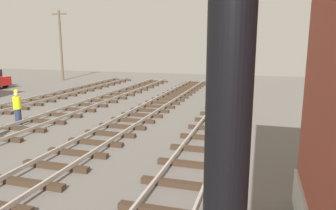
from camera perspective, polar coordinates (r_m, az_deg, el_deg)
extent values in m
cube|color=#38281C|center=(9.52, 2.49, -14.32)|extent=(2.50, 0.24, 0.18)
cube|color=#38281C|center=(10.96, 4.57, -10.81)|extent=(2.50, 0.24, 0.18)
cube|color=#38281C|center=(12.44, 6.13, -8.11)|extent=(2.50, 0.24, 0.18)
cube|color=#38281C|center=(13.96, 7.34, -5.99)|extent=(2.50, 0.24, 0.18)
cube|color=#38281C|center=(15.49, 8.31, -4.28)|extent=(2.50, 0.24, 0.18)
cube|color=#38281C|center=(17.03, 9.10, -2.89)|extent=(2.50, 0.24, 0.18)
cube|color=#38281C|center=(18.59, 9.75, -1.72)|extent=(2.50, 0.24, 0.18)
cube|color=#38281C|center=(20.16, 10.30, -0.73)|extent=(2.50, 0.24, 0.18)
cube|color=#38281C|center=(21.73, 10.78, 0.11)|extent=(2.50, 0.24, 0.18)
cube|color=#38281C|center=(23.31, 11.18, 0.84)|extent=(2.50, 0.24, 0.18)
cube|color=#38281C|center=(24.89, 11.54, 1.47)|extent=(2.50, 0.24, 0.18)
cube|color=#38281C|center=(26.47, 11.86, 2.03)|extent=(2.50, 0.24, 0.18)
cube|color=#38281C|center=(28.06, 12.14, 2.53)|extent=(2.50, 0.24, 0.18)
cube|color=#38281C|center=(29.65, 12.38, 2.97)|extent=(2.50, 0.24, 0.18)
cube|color=#38281C|center=(31.25, 12.61, 3.37)|extent=(2.50, 0.24, 0.18)
cube|color=#38281C|center=(32.84, 12.81, 3.73)|extent=(2.50, 0.24, 0.18)
cube|color=#38281C|center=(10.49, -24.27, -12.87)|extent=(2.50, 0.24, 0.18)
cube|color=#38281C|center=(11.44, -19.85, -10.50)|extent=(2.50, 0.24, 0.18)
cube|color=#38281C|center=(12.47, -16.19, -8.47)|extent=(2.50, 0.24, 0.18)
cube|color=#38281C|center=(13.55, -13.13, -6.72)|extent=(2.50, 0.24, 0.18)
cube|color=#38281C|center=(14.68, -10.55, -5.22)|extent=(2.50, 0.24, 0.18)
cube|color=#38281C|center=(15.84, -8.35, -3.94)|extent=(2.50, 0.24, 0.18)
cube|color=#38281C|center=(17.03, -6.46, -2.82)|extent=(2.50, 0.24, 0.18)
cube|color=#38281C|center=(18.24, -4.82, -1.85)|extent=(2.50, 0.24, 0.18)
cube|color=#38281C|center=(19.46, -3.39, -1.00)|extent=(2.50, 0.24, 0.18)
cube|color=#38281C|center=(20.70, -2.13, -0.25)|extent=(2.50, 0.24, 0.18)
cube|color=#38281C|center=(21.96, -1.01, 0.42)|extent=(2.50, 0.24, 0.18)
cube|color=#38281C|center=(23.22, -0.02, 1.01)|extent=(2.50, 0.24, 0.18)
cube|color=#38281C|center=(24.49, 0.88, 1.54)|extent=(2.50, 0.24, 0.18)
cube|color=#38281C|center=(25.77, 1.68, 2.02)|extent=(2.50, 0.24, 0.18)
cube|color=#38281C|center=(27.05, 2.41, 2.46)|extent=(2.50, 0.24, 0.18)
cube|color=#38281C|center=(28.34, 3.08, 2.85)|extent=(2.50, 0.24, 0.18)
cube|color=#38281C|center=(29.64, 3.68, 3.21)|extent=(2.50, 0.24, 0.18)
cube|color=#38281C|center=(30.94, 4.24, 3.54)|extent=(2.50, 0.24, 0.18)
cube|color=#38281C|center=(32.24, 4.75, 3.84)|extent=(2.50, 0.24, 0.18)
cube|color=#38281C|center=(33.55, 5.22, 4.12)|extent=(2.50, 0.24, 0.18)
cube|color=#38281C|center=(16.82, -24.86, -3.98)|extent=(2.50, 0.24, 0.18)
cube|color=#38281C|center=(17.98, -21.58, -2.79)|extent=(2.50, 0.24, 0.18)
cube|color=#38281C|center=(19.21, -18.71, -1.74)|extent=(2.50, 0.24, 0.18)
cube|color=#38281C|center=(20.48, -16.20, -0.82)|extent=(2.50, 0.24, 0.18)
cube|color=#38281C|center=(21.79, -13.99, 0.00)|extent=(2.50, 0.24, 0.18)
cube|color=#38281C|center=(23.13, -12.03, 0.73)|extent=(2.50, 0.24, 0.18)
cube|color=#38281C|center=(24.50, -10.29, 1.37)|extent=(2.50, 0.24, 0.18)
cube|color=#38281C|center=(25.89, -8.73, 1.94)|extent=(2.50, 0.24, 0.18)
cube|color=#38281C|center=(27.30, -7.33, 2.46)|extent=(2.50, 0.24, 0.18)
cube|color=#38281C|center=(28.73, -6.07, 2.92)|extent=(2.50, 0.24, 0.18)
cube|color=#38281C|center=(30.18, -4.93, 3.33)|extent=(2.50, 0.24, 0.18)
cube|color=#38281C|center=(31.63, -3.89, 3.71)|extent=(2.50, 0.24, 0.18)
cube|color=#38281C|center=(33.10, -2.94, 4.05)|extent=(2.50, 0.24, 0.18)
cube|color=#38281C|center=(34.57, -2.07, 4.36)|extent=(2.50, 0.24, 0.18)
cube|color=#38281C|center=(22.70, -26.57, -0.42)|extent=(2.50, 0.24, 0.18)
cube|color=#38281C|center=(23.70, -24.33, 0.22)|extent=(2.50, 0.24, 0.18)
cube|color=#38281C|center=(24.73, -22.28, 0.80)|extent=(2.50, 0.24, 0.18)
cube|color=#38281C|center=(25.79, -20.39, 1.33)|extent=(2.50, 0.24, 0.18)
cube|color=#38281C|center=(26.89, -18.65, 1.82)|extent=(2.50, 0.24, 0.18)
cube|color=#38281C|center=(28.00, -17.05, 2.27)|extent=(2.50, 0.24, 0.18)
cube|color=#38281C|center=(29.14, -15.57, 2.68)|extent=(2.50, 0.24, 0.18)
cube|color=#38281C|center=(30.30, -14.21, 3.06)|extent=(2.50, 0.24, 0.18)
cube|color=#38281C|center=(31.48, -12.94, 3.41)|extent=(2.50, 0.24, 0.18)
cube|color=#38281C|center=(32.67, -11.77, 3.74)|extent=(2.50, 0.24, 0.18)
cube|color=#38281C|center=(33.87, -10.67, 4.04)|extent=(2.50, 0.24, 0.18)
cube|color=#38281C|center=(35.09, -9.65, 4.31)|extent=(2.50, 0.24, 0.18)
cube|color=#38281C|center=(36.32, -8.70, 4.57)|extent=(2.50, 0.24, 0.18)
cylinder|color=black|center=(34.05, -27.64, 3.38)|extent=(0.64, 0.24, 0.64)
cylinder|color=brown|center=(38.17, -19.00, 10.19)|extent=(0.24, 0.24, 7.85)
cube|color=#4C3D2D|center=(38.31, -19.34, 15.45)|extent=(1.80, 0.12, 0.12)
cylinder|color=#262D4C|center=(18.08, -25.72, -1.96)|extent=(0.32, 0.32, 0.85)
cylinder|color=yellow|center=(17.94, -25.92, 0.38)|extent=(0.40, 0.40, 0.65)
sphere|color=tan|center=(17.87, -26.04, 1.78)|extent=(0.24, 0.24, 0.24)
sphere|color=yellow|center=(17.85, -26.08, 2.22)|extent=(0.22, 0.22, 0.22)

